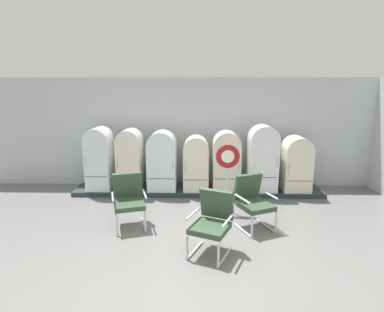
{
  "coord_description": "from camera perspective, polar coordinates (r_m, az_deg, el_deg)",
  "views": [
    {
      "loc": [
        0.01,
        -4.51,
        2.64
      ],
      "look_at": [
        -0.15,
        2.75,
        1.01
      ],
      "focal_mm": 28.71,
      "sensor_mm": 36.0,
      "label": 1
    }
  ],
  "objects": [
    {
      "name": "armchair_left",
      "position": [
        6.06,
        -11.69,
        -7.63
      ],
      "size": [
        0.75,
        0.82,
        1.03
      ],
      "color": "silver",
      "rests_on": "ground"
    },
    {
      "name": "sign_stand",
      "position": [
        6.56,
        6.55,
        -4.1
      ],
      "size": [
        0.5,
        0.32,
        1.48
      ],
      "color": "#2D2D30",
      "rests_on": "ground"
    },
    {
      "name": "ground",
      "position": [
        5.24,
        0.99,
        -17.89
      ],
      "size": [
        12.0,
        10.0,
        0.05
      ],
      "primitive_type": "cube",
      "color": "slate"
    },
    {
      "name": "refrigerator_0",
      "position": [
        8.03,
        -16.79,
        -0.09
      ],
      "size": [
        0.6,
        0.7,
        1.56
      ],
      "color": "white",
      "rests_on": "display_plinth"
    },
    {
      "name": "display_plinth",
      "position": [
        7.97,
        1.1,
        -6.25
      ],
      "size": [
        6.24,
        0.95,
        0.11
      ],
      "primitive_type": "cube",
      "color": "#263237",
      "rests_on": "ground"
    },
    {
      "name": "refrigerator_2",
      "position": [
        7.68,
        -5.57,
        -0.56
      ],
      "size": [
        0.7,
        0.67,
        1.48
      ],
      "color": "white",
      "rests_on": "display_plinth"
    },
    {
      "name": "armchair_right",
      "position": [
        5.98,
        11.22,
        -7.9
      ],
      "size": [
        0.8,
        0.86,
        1.03
      ],
      "color": "silver",
      "rests_on": "ground"
    },
    {
      "name": "armchair_center",
      "position": [
        5.03,
        3.78,
        -11.75
      ],
      "size": [
        0.8,
        0.86,
        1.03
      ],
      "color": "silver",
      "rests_on": "ground"
    },
    {
      "name": "refrigerator_1",
      "position": [
        7.82,
        -11.45,
        -0.28
      ],
      "size": [
        0.59,
        0.68,
        1.52
      ],
      "color": "silver",
      "rests_on": "display_plinth"
    },
    {
      "name": "refrigerator_6",
      "position": [
        8.04,
        18.76,
        -1.09
      ],
      "size": [
        0.67,
        0.71,
        1.35
      ],
      "color": "beige",
      "rests_on": "display_plinth"
    },
    {
      "name": "refrigerator_3",
      "position": [
        7.61,
        0.74,
        -1.09
      ],
      "size": [
        0.62,
        0.61,
        1.36
      ],
      "color": "beige",
      "rests_on": "display_plinth"
    },
    {
      "name": "refrigerator_5",
      "position": [
        7.76,
        12.99,
        -0.05
      ],
      "size": [
        0.69,
        0.64,
        1.63
      ],
      "color": "white",
      "rests_on": "display_plinth"
    },
    {
      "name": "refrigerator_4",
      "position": [
        7.65,
        6.41,
        -0.62
      ],
      "size": [
        0.67,
        0.64,
        1.48
      ],
      "color": "silver",
      "rests_on": "display_plinth"
    },
    {
      "name": "back_wall",
      "position": [
        8.26,
        1.15,
        4.44
      ],
      "size": [
        11.76,
        0.12,
        2.89
      ],
      "color": "silver",
      "rests_on": "ground"
    }
  ]
}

